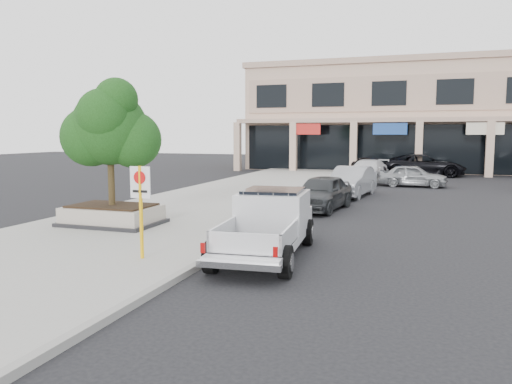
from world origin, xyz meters
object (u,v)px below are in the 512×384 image
Objects in this scene: curb_car_a at (322,193)px; curb_car_d at (368,169)px; lot_car_a at (413,176)px; planter at (112,215)px; curb_car_b at (351,181)px; planter_tree at (116,128)px; no_parking_sign at (141,199)px; curb_car_c at (367,171)px; pickup_truck at (266,225)px; lot_car_d at (424,165)px.

curb_car_d is at bearing 96.41° from curb_car_a.
curb_car_a is 1.09× the size of lot_car_a.
lot_car_a is at bearing 61.85° from planter.
planter is at bearing -111.96° from curb_car_b.
curb_car_b is at bearing 61.01° from planter_tree.
curb_car_a is at bearing 47.60° from planter.
no_parking_sign is 0.45× the size of curb_car_c.
lot_car_a is at bearing -57.84° from curb_car_d.
curb_car_a is 12.82m from curb_car_c.
pickup_truck reaches higher than curb_car_d.
curb_car_a is 0.84× the size of curb_car_c.
no_parking_sign is at bearing -101.26° from curb_car_d.
planter_tree reaches higher than no_parking_sign.
curb_car_b is at bearing 156.32° from lot_car_a.
lot_car_d is (3.48, 14.03, 0.07)m from curb_car_b.
lot_car_a is (9.35, 17.46, 0.21)m from planter.
no_parking_sign is 10.56m from curb_car_a.
lot_car_a is at bearing 80.05° from curb_car_a.
planter is 20.32m from curb_car_c.
curb_car_c is at bearing 84.47° from pickup_truck.
planter_tree is 19.80m from lot_car_a.
planter_tree is at bearing 48.97° from planter.
no_parking_sign is 30.04m from lot_car_d.
lot_car_d is at bearing 77.59° from no_parking_sign.
curb_car_c is (-0.04, 7.75, -0.02)m from curb_car_b.
pickup_truck is at bearing 173.13° from lot_car_a.
curb_car_b reaches higher than lot_car_a.
planter_tree is at bearing 151.99° from lot_car_d.
lot_car_a is at bearing 168.98° from lot_car_d.
pickup_truck is 19.80m from lot_car_a.
planter_tree is at bearing 154.84° from pickup_truck.
no_parking_sign is (3.47, -3.75, 1.16)m from planter.
pickup_truck reaches higher than planter.
lot_car_d is (6.45, 29.32, -0.79)m from no_parking_sign.
curb_car_d is at bearing 129.51° from lot_car_d.
curb_car_a is at bearing 165.07° from lot_car_a.
curb_car_a is at bearing 47.56° from planter_tree.
curb_car_a is at bearing 161.20° from lot_car_d.
curb_car_d reaches higher than lot_car_a.
curb_car_a reaches higher than planter.
lot_car_d is at bearing -1.66° from lot_car_a.
planter is 0.73× the size of curb_car_a.
pickup_truck is at bearing -18.61° from planter.
planter_tree is at bearing 130.48° from no_parking_sign.
planter is 13.22m from curb_car_b.
pickup_truck is 0.90× the size of lot_car_d.
planter_tree is at bearing -100.17° from curb_car_c.
pickup_truck reaches higher than lot_car_d.
curb_car_a is 0.93× the size of curb_car_b.
planter_tree is 0.92× the size of curb_car_a.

